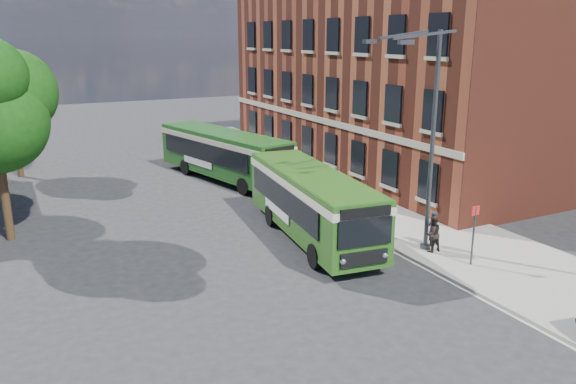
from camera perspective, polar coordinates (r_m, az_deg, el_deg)
ground at (r=23.22m, az=0.59°, el=-6.57°), size 120.00×120.00×0.00m
pavement at (r=33.10m, az=4.87°, el=0.34°), size 6.00×48.00×0.15m
kerb_line at (r=31.66m, az=0.17°, el=-0.44°), size 0.12×48.00×0.01m
brick_office at (r=39.27m, az=10.84°, el=12.74°), size 12.10×26.00×14.20m
street_lamp at (r=22.94m, az=13.81°, el=5.18°), size 2.96×2.38×9.00m
bus_stop_sign at (r=22.73m, az=18.34°, el=-3.84°), size 0.35×0.08×2.52m
bus_front at (r=24.75m, az=2.42°, el=-0.68°), size 3.80×10.40×3.02m
bus_rear at (r=35.21m, az=-6.57°, el=4.17°), size 5.03×11.34×3.02m
pedestrian_a at (r=24.48m, az=14.47°, el=-3.61°), size 0.63×0.49×1.53m
pedestrian_b at (r=23.83m, az=14.48°, el=-4.13°), size 0.79×0.63×1.54m
tree_right at (r=39.17m, az=-26.28°, el=8.95°), size 4.62×4.39×7.79m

